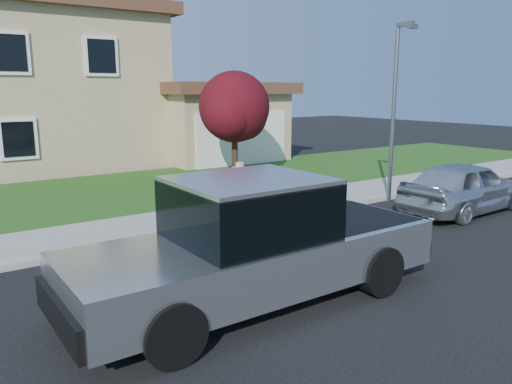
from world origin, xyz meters
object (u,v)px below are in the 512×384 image
pickup_truck (256,245)px  street_lamp (395,102)px  woman (240,199)px  sedan (465,187)px  trash_bin (275,193)px  ornamental_tree (235,110)px

pickup_truck → street_lamp: (7.59, 3.66, 2.03)m
woman → sedan: woman is taller
pickup_truck → trash_bin: bearing=49.6°
ornamental_tree → sedan: bearing=-71.8°
pickup_truck → woman: pickup_truck is taller
sedan → street_lamp: (-0.51, 2.13, 2.25)m
ornamental_tree → pickup_truck: bearing=-121.0°
street_lamp → pickup_truck: bearing=-152.2°
trash_bin → pickup_truck: bearing=-130.2°
woman → street_lamp: size_ratio=0.32×
street_lamp → woman: bearing=-177.0°
pickup_truck → ornamental_tree: bearing=58.9°
pickup_truck → street_lamp: bearing=25.7°
ornamental_tree → street_lamp: street_lamp is taller
woman → street_lamp: street_lamp is taller
pickup_truck → trash_bin: pickup_truck is taller
woman → sedan: bearing=145.2°
pickup_truck → sedan: (8.10, 1.53, -0.22)m
sedan → trash_bin: size_ratio=4.10×
trash_bin → woman: bearing=-160.4°
sedan → street_lamp: 3.14m
sedan → pickup_truck: bearing=99.6°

